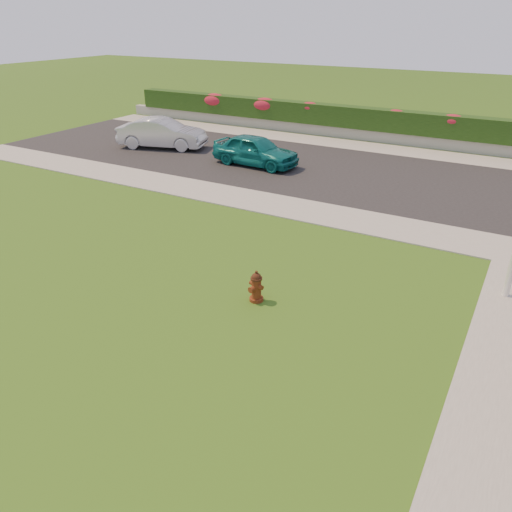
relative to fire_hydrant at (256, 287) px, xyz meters
The scene contains 14 objects.
ground 3.23m from the fire_hydrant, 115.23° to the right, with size 120.00×120.00×0.00m, color black.
street_far 12.80m from the fire_hydrant, 119.83° to the left, with size 26.00×8.00×0.04m, color black.
sidewalk_far 9.57m from the fire_hydrant, 140.36° to the left, with size 24.00×2.00×0.04m, color gray.
sidewalk_beyond 16.28m from the fire_hydrant, 98.36° to the left, with size 34.00×2.00×0.04m, color gray.
retaining_wall 17.76m from the fire_hydrant, 97.65° to the left, with size 34.00×0.40×0.60m, color gray.
hedge 17.88m from the fire_hydrant, 97.61° to the left, with size 32.00×0.90×1.10m, color black.
fire_hydrant is the anchor object (origin of this frame).
sedan_teal 11.77m from the fire_hydrant, 119.84° to the left, with size 1.60×3.97×1.35m, color #0D6363.
sedan_silver 15.79m from the fire_hydrant, 137.23° to the left, with size 1.54×4.42×1.45m, color #B8BBC0.
flower_clump_a 21.89m from the fire_hydrant, 126.40° to the left, with size 1.57×1.01×0.79m, color #AF1E32.
flower_clump_b 20.00m from the fire_hydrant, 118.22° to the left, with size 1.55×0.99×0.77m, color #AF1E32.
flower_clump_c 18.82m from the fire_hydrant, 110.45° to the left, with size 1.14×0.73×0.57m, color #AF1E32.
flower_clump_d 17.72m from the fire_hydrant, 95.47° to the left, with size 1.07×0.69×0.53m, color #AF1E32.
flower_clump_e 17.67m from the fire_hydrant, 86.29° to the left, with size 1.18×0.76×0.59m, color #AF1E32.
Camera 1 is at (6.46, -6.04, 6.19)m, focal length 35.00 mm.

